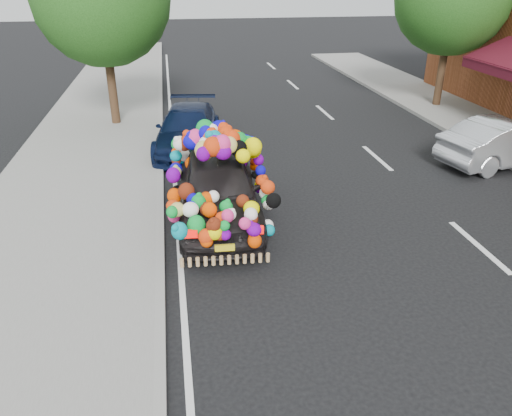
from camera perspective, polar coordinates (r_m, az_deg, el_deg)
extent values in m
plane|color=black|center=(8.98, 4.37, -6.34)|extent=(100.00, 100.00, 0.00)
cube|color=gray|center=(9.04, -23.42, -7.98)|extent=(4.00, 60.00, 0.12)
cube|color=gray|center=(8.74, -10.88, -7.28)|extent=(0.15, 60.00, 0.13)
cube|color=#4D0E1B|center=(16.88, 27.14, 13.37)|extent=(0.06, 5.20, 0.35)
cylinder|color=#332114|center=(17.30, -16.15, 13.36)|extent=(0.28, 0.28, 2.73)
cylinder|color=#332114|center=(20.32, 20.40, 14.36)|extent=(0.28, 0.28, 2.64)
imported|color=black|center=(10.24, -4.34, 2.23)|extent=(1.84, 4.14, 1.38)
cube|color=red|center=(8.35, -7.46, -2.94)|extent=(0.22, 0.07, 0.14)
cube|color=red|center=(8.40, 0.14, -2.53)|extent=(0.22, 0.07, 0.14)
cube|color=yellow|center=(8.49, -3.59, -4.56)|extent=(0.34, 0.06, 0.12)
imported|color=black|center=(14.64, -7.80, 8.91)|extent=(2.26, 4.33, 1.20)
imported|color=#AAACB2|center=(14.87, 26.73, 6.75)|extent=(3.97, 2.13, 1.24)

